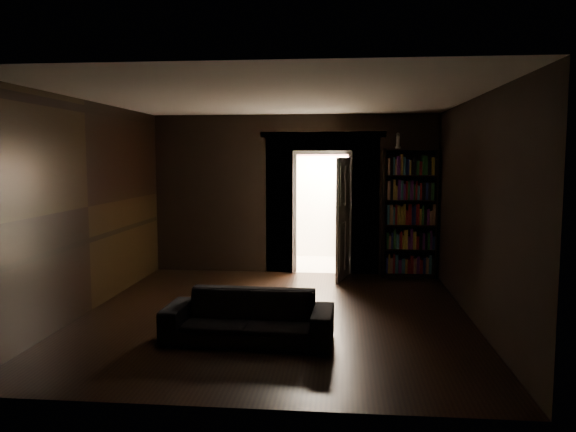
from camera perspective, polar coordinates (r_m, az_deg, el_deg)
name	(u,v)px	position (r m, az deg, el deg)	size (l,w,h in m)	color
ground	(275,315)	(7.45, -1.28, -10.02)	(5.50, 5.50, 0.00)	black
room_walls	(283,183)	(8.24, -0.48, 3.40)	(5.02, 5.61, 2.84)	black
kitchen_alcove	(324,200)	(11.02, 3.70, 1.59)	(2.20, 1.80, 2.60)	beige
sofa	(249,309)	(6.38, -4.03, -9.41)	(1.88, 0.81, 0.72)	black
bookshelf	(409,213)	(9.80, 12.24, 0.27)	(0.90, 0.32, 2.20)	black
refrigerator	(355,219)	(11.21, 6.78, -0.34)	(0.74, 0.68, 1.65)	white
door	(343,219)	(9.48, 5.62, -0.27)	(0.85, 0.05, 2.05)	white
figurine	(398,141)	(9.79, 11.11, 7.53)	(0.09, 0.09, 0.27)	silver
bottles	(358,171)	(11.14, 7.14, 4.60)	(0.70, 0.09, 0.28)	black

